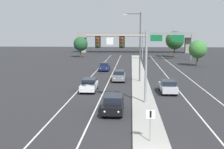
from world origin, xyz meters
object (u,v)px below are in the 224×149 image
overhead_signal_mast (127,52)px  median_sign_post (150,120)px  car_oncoming_navy (105,66)px  car_oncoming_grey (119,76)px  car_oncoming_white (89,85)px  tree_far_right_c (198,49)px  street_lamp_median (139,43)px  car_oncoming_black (113,104)px  car_receding_silver (168,86)px  tree_far_left_b (81,44)px  highway_sign_gantry (167,37)px  tree_far_right_a (175,40)px

overhead_signal_mast → median_sign_post: bearing=-80.5°
overhead_signal_mast → median_sign_post: (1.73, -10.29, -3.70)m
overhead_signal_mast → car_oncoming_navy: size_ratio=1.61×
overhead_signal_mast → car_oncoming_grey: (-1.37, 13.40, -4.46)m
car_oncoming_white → car_oncoming_navy: size_ratio=1.00×
car_oncoming_grey → tree_far_right_c: bearing=50.9°
street_lamp_median → car_oncoming_navy: street_lamp_median is taller
car_oncoming_black → car_receding_silver: (6.08, 8.77, 0.00)m
car_oncoming_black → car_receding_silver: same height
median_sign_post → car_oncoming_navy: 35.60m
car_oncoming_black → car_receding_silver: size_ratio=1.00×
street_lamp_median → tree_far_left_b: 44.17m
median_sign_post → car_receding_silver: median_sign_post is taller
car_oncoming_white → highway_sign_gantry: highway_sign_gantry is taller
overhead_signal_mast → tree_far_right_a: tree_far_right_a is taller
car_oncoming_grey → car_receding_silver: bearing=-51.8°
car_oncoming_grey → car_receding_silver: (6.30, -8.01, 0.00)m
car_oncoming_navy → highway_sign_gantry: highway_sign_gantry is taller
tree_far_right_c → car_oncoming_grey: bearing=-129.1°
overhead_signal_mast → car_oncoming_black: size_ratio=1.61×
median_sign_post → car_oncoming_black: 7.52m
median_sign_post → car_oncoming_grey: (-3.10, 23.69, -0.77)m
car_oncoming_navy → car_receding_silver: bearing=-63.6°
median_sign_post → tree_far_left_b: 66.02m
car_receding_silver → tree_far_left_b: bearing=112.1°
car_oncoming_navy → tree_far_right_a: (17.99, 30.45, 4.32)m
car_oncoming_grey → tree_far_left_b: bearing=108.3°
median_sign_post → car_oncoming_navy: bearing=100.4°
car_receding_silver → tree_far_right_a: (8.39, 49.78, 4.32)m
car_oncoming_black → car_oncoming_navy: 28.33m
tree_far_right_a → tree_far_right_c: bearing=-85.6°
car_oncoming_grey → tree_far_left_b: size_ratio=0.73×
overhead_signal_mast → car_oncoming_white: overhead_signal_mast is taller
tree_far_right_a → highway_sign_gantry: bearing=-112.4°
median_sign_post → highway_sign_gantry: 58.15m
highway_sign_gantry → tree_far_left_b: 25.60m
street_lamp_median → car_oncoming_black: street_lamp_median is taller
tree_far_right_c → car_oncoming_navy: bearing=-155.9°
median_sign_post → car_receding_silver: (3.20, 15.68, -0.77)m
street_lamp_median → car_receding_silver: (3.44, -7.15, -4.97)m
overhead_signal_mast → tree_far_right_a: (13.32, 55.18, -0.15)m
overhead_signal_mast → highway_sign_gantry: bearing=78.0°
tree_far_left_b → tree_far_right_c: tree_far_left_b is taller
car_oncoming_navy → tree_far_left_b: 30.74m
median_sign_post → car_receding_silver: size_ratio=0.49×
tree_far_right_c → median_sign_post: bearing=-106.8°
overhead_signal_mast → highway_sign_gantry: 48.15m
car_oncoming_black → car_oncoming_grey: (-0.23, 16.78, 0.00)m
car_oncoming_navy → tree_far_left_b: (-10.01, 28.89, 3.20)m
car_oncoming_black → tree_far_right_a: bearing=76.1°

